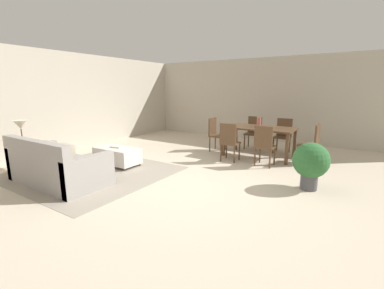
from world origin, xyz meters
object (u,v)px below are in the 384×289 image
Objects in this scene: dining_chair_near_left at (229,140)px; dining_chair_head_west at (215,132)px; ottoman_table at (117,155)px; dining_chair_head_east at (312,142)px; dining_chair_near_right at (264,144)px; dining_table at (259,131)px; table_lamp at (21,126)px; dining_chair_far_right at (283,134)px; book_on_ottoman at (117,147)px; dining_chair_far_left at (254,131)px; potted_plant at (311,162)px; side_table at (24,151)px; vase_centerpiece at (259,122)px; couch at (57,168)px.

dining_chair_near_left is 1.00× the size of dining_chair_head_west.
dining_chair_near_left is at bearing -45.54° from dining_chair_head_west.
dining_chair_head_east reaches higher than ottoman_table.
dining_chair_near_right is 1.00× the size of dining_chair_head_west.
table_lamp is at bearing -134.02° from dining_table.
dining_table reaches higher than ottoman_table.
dining_chair_far_right is 4.33m from book_on_ottoman.
potted_plant is (1.95, -2.59, -0.03)m from dining_chair_far_left.
side_table is 0.52m from table_lamp.
book_on_ottoman is at bearing -146.18° from dining_chair_head_east.
table_lamp is 2.09× the size of vase_centerpiece.
table_lamp is 0.57× the size of dining_chair_far_left.
ottoman_table is 3.31m from dining_chair_near_right.
table_lamp is 5.35m from vase_centerpiece.
potted_plant is at bearing -24.64° from dining_chair_near_left.
ottoman_table is 0.60× the size of dining_table.
table_lamp reaches higher than couch.
table_lamp is 2.02× the size of book_on_ottoman.
table_lamp is at bearing -142.09° from dining_chair_head_east.
dining_chair_head_east is (4.97, 3.87, 0.08)m from side_table.
table_lamp is at bearing -132.35° from book_on_ottoman.
dining_chair_far_right reaches higher than ottoman_table.
side_table is at bearing -134.02° from dining_table.
vase_centerpiece is (3.70, 3.87, 0.45)m from side_table.
dining_chair_far_left is at bearing 49.25° from dining_chair_head_west.
dining_chair_head_east is (0.84, -0.78, 0.00)m from dining_chair_far_right.
dining_chair_head_east reaches higher than couch.
vase_centerpiece is at bearing 46.29° from side_table.
table_lamp is at bearing -143.51° from dining_chair_near_right.
book_on_ottoman is (-2.00, -3.32, -0.10)m from dining_chair_far_left.
potted_plant is (0.25, -1.74, -0.03)m from dining_chair_head_east.
dining_chair_near_left is (-0.43, -0.85, -0.15)m from dining_table.
book_on_ottoman is at bearing 47.65° from side_table.
dining_chair_near_right reaches higher than potted_plant.
dining_chair_near_left and dining_chair_head_east have the same top height.
dining_chair_head_west is at bearing -152.93° from dining_chair_far_right.
vase_centerpiece is 2.35m from potted_plant.
dining_chair_far_left is 1.00× the size of dining_chair_far_right.
dining_chair_far_left reaches higher than book_on_ottoman.
dining_chair_near_right is at bearing 2.86° from dining_chair_near_left.
dining_chair_near_left is at bearing 155.36° from potted_plant.
dining_chair_far_right and dining_chair_head_east have the same top height.
dining_chair_head_east is 1.32m from vase_centerpiece.
dining_chair_near_left is at bearing -152.76° from dining_chair_head_east.
vase_centerpiece is (-0.42, 0.82, 0.37)m from dining_chair_near_right.
dining_chair_near_left is at bearing -177.14° from dining_chair_near_right.
potted_plant reaches higher than side_table.
dining_chair_near_right is (2.86, 3.09, 0.23)m from couch.
ottoman_table is at bearing -115.97° from dining_chair_head_west.
table_lamp reaches higher than dining_table.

